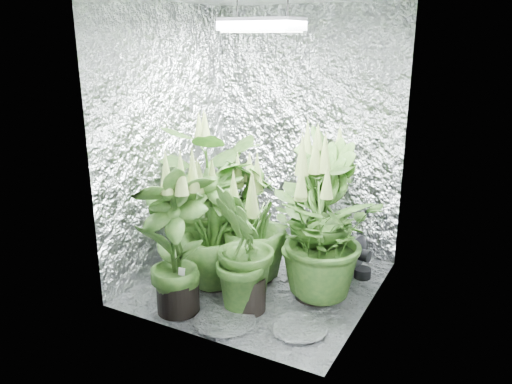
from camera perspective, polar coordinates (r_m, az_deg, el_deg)
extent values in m
plane|color=silver|center=(3.78, 0.58, -10.31)|extent=(1.60, 1.60, 0.00)
cube|color=silver|center=(4.15, 5.76, 6.75)|extent=(1.60, 0.02, 2.00)
cube|color=silver|center=(2.77, -7.02, 1.41)|extent=(1.60, 0.02, 2.00)
cube|color=silver|center=(3.86, -10.03, 5.79)|extent=(0.02, 1.60, 2.00)
cube|color=silver|center=(3.16, 13.64, 3.02)|extent=(0.02, 1.60, 2.00)
cube|color=gray|center=(3.35, 0.68, 18.62)|extent=(0.50, 0.30, 0.08)
cube|color=white|center=(3.35, 0.67, 17.85)|extent=(0.46, 0.26, 0.01)
cylinder|color=black|center=(3.44, -2.16, 20.32)|extent=(0.01, 0.01, 0.13)
cylinder|color=black|center=(3.28, 3.67, 20.45)|extent=(0.01, 0.01, 0.13)
cylinder|color=black|center=(4.02, -4.76, -6.54)|extent=(0.30, 0.30, 0.26)
cylinder|color=#4C311C|center=(3.98, -4.81, -4.99)|extent=(0.27, 0.27, 0.03)
imported|color=#1A3F14|center=(3.86, -4.94, -0.18)|extent=(1.23, 1.23, 1.13)
cone|color=olive|center=(3.74, -5.13, 7.22)|extent=(0.10, 0.10, 0.26)
cylinder|color=black|center=(4.18, 7.55, -5.82)|extent=(0.28, 0.28, 0.25)
cylinder|color=#4C311C|center=(4.13, 7.61, -4.42)|extent=(0.26, 0.26, 0.03)
imported|color=#1A3F14|center=(4.03, 7.79, -0.16)|extent=(0.74, 0.74, 1.05)
cone|color=olive|center=(3.91, 8.07, 6.37)|extent=(0.09, 0.09, 0.25)
cylinder|color=black|center=(3.81, 7.29, -7.94)|extent=(0.31, 0.31, 0.28)
cylinder|color=#4C311C|center=(3.76, 7.36, -6.24)|extent=(0.29, 0.29, 0.03)
imported|color=#1A3F14|center=(3.65, 7.53, -2.18)|extent=(0.70, 0.70, 1.02)
cone|color=olive|center=(3.53, 7.81, 4.64)|extent=(0.10, 0.10, 0.28)
cylinder|color=black|center=(3.80, -0.19, -7.98)|extent=(0.29, 0.29, 0.26)
cylinder|color=#4C311C|center=(3.75, -0.19, -6.38)|extent=(0.27, 0.27, 0.03)
imported|color=#1A3F14|center=(3.66, -0.20, -3.08)|extent=(0.67, 0.67, 0.89)
cone|color=olive|center=(3.55, -0.20, 2.73)|extent=(0.09, 0.09, 0.26)
cylinder|color=black|center=(3.56, 6.79, -10.03)|extent=(0.28, 0.28, 0.25)
cylinder|color=#4C311C|center=(3.51, 6.86, -8.42)|extent=(0.26, 0.26, 0.03)
imported|color=#1A3F14|center=(3.42, 7.00, -4.83)|extent=(0.99, 0.99, 0.89)
cone|color=olive|center=(3.29, 7.24, 1.36)|extent=(0.09, 0.09, 0.25)
cylinder|color=black|center=(3.41, -8.91, -11.39)|extent=(0.28, 0.28, 0.25)
cylinder|color=#4C311C|center=(3.36, -9.00, -9.73)|extent=(0.26, 0.26, 0.03)
imported|color=#1A3F14|center=(3.24, -9.24, -5.08)|extent=(0.74, 0.74, 1.00)
cone|color=olive|center=(3.10, -9.63, 2.47)|extent=(0.09, 0.09, 0.25)
cylinder|color=black|center=(3.39, -1.24, -11.42)|extent=(0.27, 0.27, 0.25)
cylinder|color=#4C311C|center=(3.34, -1.25, -9.80)|extent=(0.25, 0.25, 0.03)
imported|color=#1A3F14|center=(3.24, -1.27, -6.20)|extent=(0.63, 0.63, 0.86)
cone|color=olive|center=(3.11, -1.32, 0.08)|extent=(0.09, 0.09, 0.25)
cylinder|color=black|center=(3.72, -4.90, -8.81)|extent=(0.27, 0.27, 0.24)
cylinder|color=#4C311C|center=(3.67, -4.95, -7.33)|extent=(0.25, 0.25, 0.03)
imported|color=#1A3F14|center=(3.58, -5.05, -3.79)|extent=(0.62, 0.62, 0.88)
cone|color=olive|center=(3.46, -5.21, 2.14)|extent=(0.09, 0.09, 0.24)
cylinder|color=black|center=(3.92, 12.07, -9.04)|extent=(0.13, 0.13, 0.07)
cylinder|color=black|center=(3.86, 12.21, -7.08)|extent=(0.11, 0.11, 0.09)
cylinder|color=#4C4C51|center=(3.89, 11.48, -6.88)|extent=(0.07, 0.27, 0.28)
torus|color=#4C4C51|center=(3.89, 11.48, -6.88)|extent=(0.07, 0.28, 0.29)
cube|color=white|center=(3.28, -8.51, -9.20)|extent=(0.05, 0.02, 0.07)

